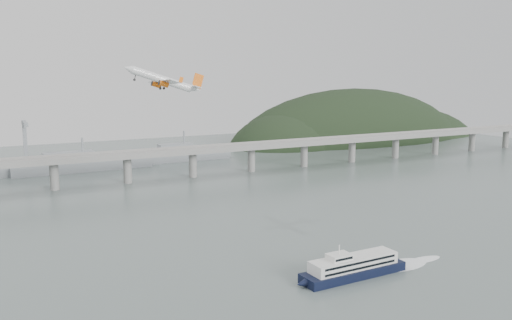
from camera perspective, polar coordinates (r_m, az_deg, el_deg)
ground at (r=235.06m, az=6.23°, el=-10.67°), size 900.00×900.00×0.00m
bridge at (r=407.45m, az=-9.48°, el=0.40°), size 800.00×22.00×23.90m
headland at (r=664.77m, az=11.08°, el=0.59°), size 365.00×155.00×156.00m
ferry at (r=221.08m, az=10.21°, el=-11.03°), size 74.88×14.32×14.12m
airliner at (r=283.19m, az=-9.65°, el=8.26°), size 43.13×38.91×16.28m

